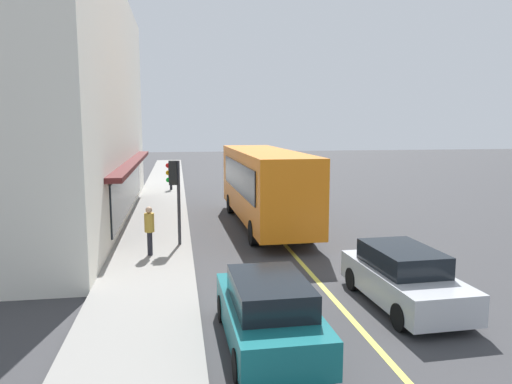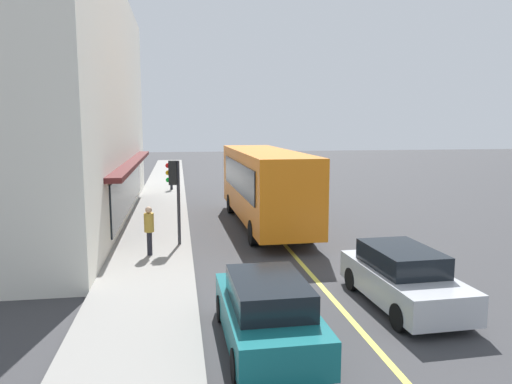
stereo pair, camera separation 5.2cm
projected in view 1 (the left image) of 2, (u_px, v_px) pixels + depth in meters
name	position (u px, v px, depth m)	size (l,w,h in m)	color
ground	(267.00, 224.00, 23.04)	(120.00, 120.00, 0.00)	#38383A
sidewalk	(157.00, 227.00, 22.22)	(80.00, 2.92, 0.15)	gray
lane_centre_stripe	(267.00, 224.00, 23.03)	(36.00, 0.16, 0.01)	#D8D14C
bus	(264.00, 183.00, 22.48)	(11.18, 2.77, 3.50)	orange
traffic_light	(174.00, 182.00, 18.30)	(0.30, 0.52, 3.20)	#2D2D33
car_silver	(403.00, 278.00, 12.73)	(4.36, 1.98, 1.52)	#B7BABF
car_teal	(268.00, 312.00, 10.39)	(4.32, 1.90, 1.52)	#14666B
pedestrian_near_storefront	(149.00, 226.00, 16.98)	(0.34, 0.34, 1.72)	black
pedestrian_by_curb	(171.00, 175.00, 33.85)	(0.34, 0.34, 1.75)	black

